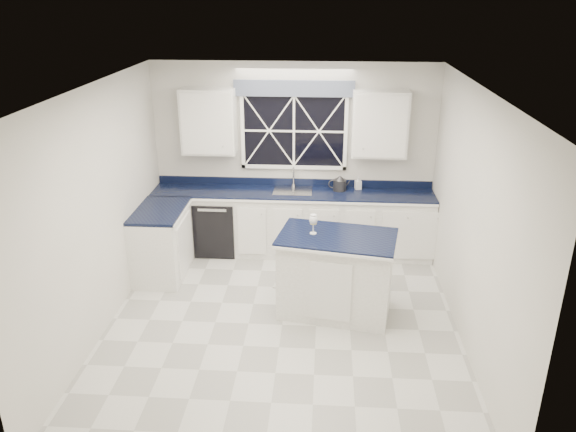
# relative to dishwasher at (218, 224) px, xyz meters

# --- Properties ---
(ground) EXTENTS (4.50, 4.50, 0.00)m
(ground) POSITION_rel_dishwasher_xyz_m (1.10, -1.95, -0.41)
(ground) COLOR silver
(ground) RESTS_ON ground
(back_wall) EXTENTS (4.00, 0.10, 2.70)m
(back_wall) POSITION_rel_dishwasher_xyz_m (1.10, 0.30, 0.94)
(back_wall) COLOR beige
(back_wall) RESTS_ON ground
(base_cabinets) EXTENTS (3.99, 1.60, 0.90)m
(base_cabinets) POSITION_rel_dishwasher_xyz_m (0.77, -0.17, 0.04)
(base_cabinets) COLOR white
(base_cabinets) RESTS_ON ground
(countertop) EXTENTS (3.98, 0.64, 0.04)m
(countertop) POSITION_rel_dishwasher_xyz_m (1.10, 0.00, 0.51)
(countertop) COLOR black
(countertop) RESTS_ON base_cabinets
(dishwasher) EXTENTS (0.60, 0.58, 0.82)m
(dishwasher) POSITION_rel_dishwasher_xyz_m (0.00, 0.00, 0.00)
(dishwasher) COLOR black
(dishwasher) RESTS_ON ground
(window) EXTENTS (1.65, 0.09, 1.26)m
(window) POSITION_rel_dishwasher_xyz_m (1.10, 0.25, 1.42)
(window) COLOR black
(window) RESTS_ON ground
(upper_cabinets) EXTENTS (3.10, 0.34, 0.90)m
(upper_cabinets) POSITION_rel_dishwasher_xyz_m (1.10, 0.13, 1.49)
(upper_cabinets) COLOR white
(upper_cabinets) RESTS_ON ground
(faucet) EXTENTS (0.05, 0.20, 0.30)m
(faucet) POSITION_rel_dishwasher_xyz_m (1.10, 0.19, 0.69)
(faucet) COLOR #B0B1B3
(faucet) RESTS_ON countertop
(island) EXTENTS (1.45, 1.02, 0.99)m
(island) POSITION_rel_dishwasher_xyz_m (1.71, -1.60, 0.09)
(island) COLOR white
(island) RESTS_ON ground
(rug) EXTENTS (1.54, 1.09, 0.02)m
(rug) POSITION_rel_dishwasher_xyz_m (1.68, -0.81, -0.40)
(rug) COLOR beige
(rug) RESTS_ON ground
(kettle) EXTENTS (0.31, 0.19, 0.22)m
(kettle) POSITION_rel_dishwasher_xyz_m (1.76, 0.11, 0.63)
(kettle) COLOR #2C2B2E
(kettle) RESTS_ON countertop
(wine_glass) EXTENTS (0.10, 0.10, 0.23)m
(wine_glass) POSITION_rel_dishwasher_xyz_m (1.43, -1.55, 0.74)
(wine_glass) COLOR white
(wine_glass) RESTS_ON island
(soap_bottle) EXTENTS (0.10, 0.10, 0.19)m
(soap_bottle) POSITION_rel_dishwasher_xyz_m (2.03, 0.18, 0.62)
(soap_bottle) COLOR silver
(soap_bottle) RESTS_ON countertop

